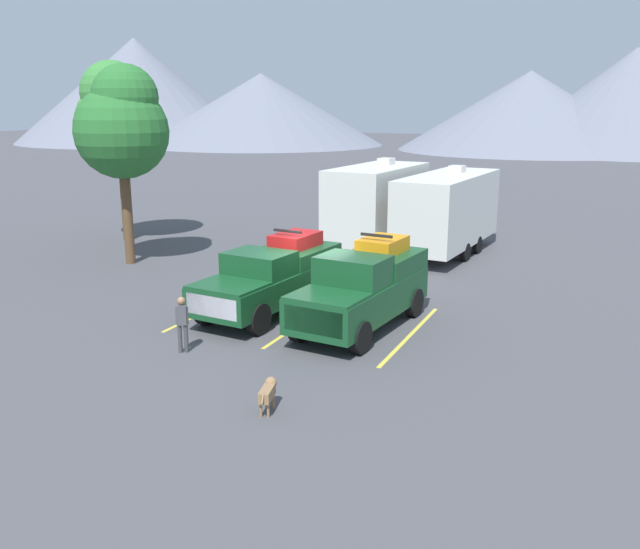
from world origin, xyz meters
TOP-DOWN VIEW (x-y plane):
  - ground_plane at (0.00, 0.00)m, footprint 240.00×240.00m
  - pickup_truck_a at (-1.39, 0.13)m, footprint 2.63×5.97m
  - pickup_truck_b at (1.78, -0.22)m, footprint 2.59×5.62m
  - lot_stripe_a at (-3.29, -0.38)m, footprint 0.12×5.50m
  - lot_stripe_b at (0.00, -0.38)m, footprint 0.12×5.50m
  - lot_stripe_c at (3.29, -0.38)m, footprint 0.12×5.50m
  - camper_trailer_a at (-1.61, 10.35)m, footprint 3.08×7.33m
  - camper_trailer_b at (1.55, 10.44)m, footprint 3.06×8.41m
  - person_a at (-1.79, -4.21)m, footprint 0.30×0.27m
  - dog at (1.95, -6.39)m, footprint 0.42×0.91m
  - tree_a at (-9.78, 3.48)m, footprint 3.70×3.70m
  - tree_b at (-13.22, 7.30)m, footprint 4.11×4.11m
  - mountain_ridge at (-2.83, 78.43)m, footprint 169.50×48.46m

SIDE VIEW (x-z plane):
  - ground_plane at x=0.00m, z-range 0.00..0.00m
  - lot_stripe_a at x=-3.29m, z-range 0.00..0.01m
  - lot_stripe_b at x=0.00m, z-range 0.00..0.01m
  - lot_stripe_c at x=3.29m, z-range 0.00..0.01m
  - dog at x=1.95m, z-range 0.11..0.78m
  - person_a at x=-1.79m, z-range 0.12..1.64m
  - pickup_truck_a at x=-1.39m, z-range -0.09..2.37m
  - pickup_truck_b at x=1.78m, z-range -0.10..2.54m
  - camper_trailer_b at x=1.55m, z-range 0.10..3.85m
  - camper_trailer_a at x=-1.61m, z-range 0.10..4.09m
  - tree_a at x=-9.78m, z-range 1.66..9.55m
  - tree_b at x=-13.22m, z-range 1.60..9.88m
  - mountain_ridge at x=-2.83m, z-range -1.69..14.62m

